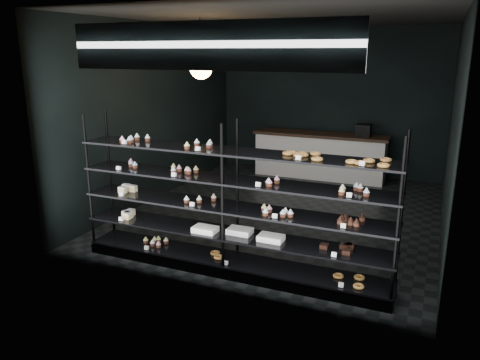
{
  "coord_description": "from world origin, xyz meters",
  "views": [
    {
      "loc": [
        2.32,
        -7.38,
        2.7
      ],
      "look_at": [
        -0.04,
        -1.9,
        1.05
      ],
      "focal_mm": 35.0,
      "sensor_mm": 36.0,
      "label": 1
    }
  ],
  "objects": [
    {
      "name": "pendant_lamp",
      "position": [
        -1.09,
        -0.95,
        2.45
      ],
      "size": [
        0.34,
        0.34,
        0.9
      ],
      "color": "black",
      "rests_on": "room"
    },
    {
      "name": "room",
      "position": [
        0.0,
        0.0,
        1.6
      ],
      "size": [
        5.01,
        6.01,
        3.2
      ],
      "color": "black",
      "rests_on": "ground"
    },
    {
      "name": "service_counter",
      "position": [
        -0.02,
        2.5,
        0.5
      ],
      "size": [
        2.9,
        0.65,
        1.23
      ],
      "color": "beige",
      "rests_on": "room"
    },
    {
      "name": "display_shelf",
      "position": [
        0.04,
        -2.45,
        0.63
      ],
      "size": [
        4.0,
        0.5,
        1.91
      ],
      "color": "black",
      "rests_on": "room"
    },
    {
      "name": "signage",
      "position": [
        0.0,
        -2.93,
        2.75
      ],
      "size": [
        3.3,
        0.05,
        0.5
      ],
      "color": "#0C173F",
      "rests_on": "room"
    }
  ]
}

